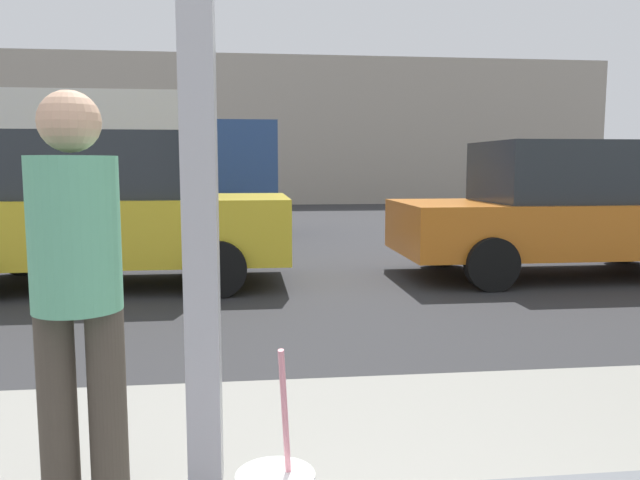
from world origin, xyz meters
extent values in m
plane|color=#2D2D30|center=(0.00, 8.00, 0.00)|extent=(60.00, 60.00, 0.00)
cube|color=#9E9EA3|center=(0.00, 0.08, 1.64)|extent=(0.05, 0.08, 1.31)
cube|color=#A89E8E|center=(0.00, 22.99, 2.74)|extent=(28.00, 1.20, 5.47)
cylinder|color=white|center=(0.10, -0.18, 1.12)|extent=(0.09, 0.09, 0.01)
cylinder|color=pink|center=(0.11, -0.19, 1.18)|extent=(0.02, 0.05, 0.20)
cube|color=gold|center=(-1.61, 7.01, 0.70)|extent=(4.36, 1.78, 0.77)
cube|color=#282D33|center=(-1.51, 7.01, 1.47)|extent=(2.27, 1.57, 0.78)
cylinder|color=black|center=(-0.26, 7.90, 0.32)|extent=(0.64, 0.18, 0.64)
cylinder|color=black|center=(-0.26, 6.11, 0.32)|extent=(0.64, 0.18, 0.64)
cylinder|color=black|center=(-2.96, 7.90, 0.32)|extent=(0.64, 0.18, 0.64)
cube|color=orange|center=(4.34, 7.01, 0.66)|extent=(4.57, 1.85, 0.67)
cube|color=#282D33|center=(4.39, 7.01, 1.39)|extent=(2.38, 1.63, 0.79)
cylinder|color=black|center=(5.75, 7.93, 0.32)|extent=(0.64, 0.18, 0.64)
cylinder|color=black|center=(2.92, 7.93, 0.32)|extent=(0.64, 0.18, 0.64)
cylinder|color=black|center=(2.92, 6.08, 0.32)|extent=(0.64, 0.18, 0.64)
cube|color=silver|center=(-3.63, 12.44, 1.67)|extent=(5.12, 2.20, 2.44)
cube|color=navy|center=(-0.27, 12.44, 1.40)|extent=(1.90, 2.10, 1.90)
cylinder|color=black|center=(-0.27, 13.49, 0.45)|extent=(0.90, 0.24, 0.90)
cylinder|color=black|center=(-0.27, 11.39, 0.45)|extent=(0.90, 0.24, 0.90)
cylinder|color=black|center=(-4.56, 13.54, 0.45)|extent=(0.90, 0.24, 0.90)
cylinder|color=#453D34|center=(-0.64, 1.46, 0.53)|extent=(0.14, 0.14, 0.84)
cylinder|color=#453D34|center=(-0.46, 1.46, 0.53)|extent=(0.14, 0.14, 0.84)
cylinder|color=#5DA983|center=(-0.55, 1.46, 1.23)|extent=(0.32, 0.32, 0.56)
sphere|color=tan|center=(-0.55, 1.46, 1.63)|extent=(0.22, 0.22, 0.22)
camera|label=1|loc=(0.07, -0.86, 1.48)|focal=35.04mm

